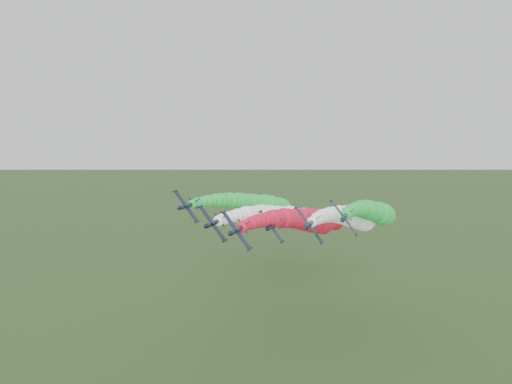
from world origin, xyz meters
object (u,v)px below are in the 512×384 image
(jet_outer_right, at_px, (375,212))
(jet_inner_left, at_px, (284,216))
(jet_outer_left, at_px, (260,205))
(jet_trail, at_px, (319,219))
(jet_inner_right, at_px, (352,217))
(jet_lead, at_px, (304,221))

(jet_outer_right, bearing_deg, jet_inner_left, -160.90)
(jet_outer_left, bearing_deg, jet_trail, 16.66)
(jet_inner_left, relative_size, jet_inner_right, 1.00)
(jet_lead, distance_m, jet_outer_right, 24.21)
(jet_lead, xyz_separation_m, jet_inner_right, (12.91, 9.73, 0.09))
(jet_lead, bearing_deg, jet_outer_right, 36.26)
(jet_lead, xyz_separation_m, jet_inner_left, (-7.36, 5.00, 0.18))
(jet_inner_left, height_order, jet_outer_left, jet_outer_left)
(jet_inner_left, bearing_deg, jet_outer_right, 19.10)
(jet_outer_left, height_order, jet_outer_right, jet_outer_left)
(jet_outer_right, distance_m, jet_trail, 19.91)
(jet_outer_left, distance_m, jet_trail, 20.26)
(jet_inner_left, bearing_deg, jet_lead, -34.18)
(jet_trail, bearing_deg, jet_lead, -93.22)
(jet_inner_left, xyz_separation_m, jet_outer_right, (26.85, 9.30, 1.03))
(jet_inner_left, bearing_deg, jet_inner_right, 13.14)
(jet_lead, bearing_deg, jet_inner_right, 37.00)
(jet_lead, xyz_separation_m, jet_outer_right, (19.50, 14.30, 1.22))
(jet_outer_left, bearing_deg, jet_outer_right, -1.73)
(jet_lead, height_order, jet_inner_right, jet_inner_right)
(jet_lead, height_order, jet_inner_left, jet_inner_left)
(jet_trail, bearing_deg, jet_outer_right, -20.27)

